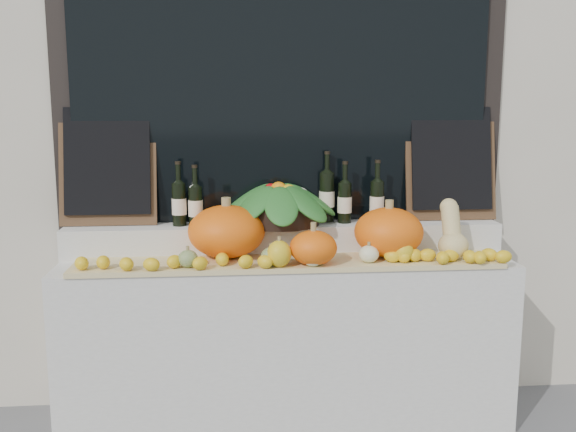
{
  "coord_description": "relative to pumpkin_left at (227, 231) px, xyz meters",
  "views": [
    {
      "loc": [
        -0.28,
        -1.67,
        1.67
      ],
      "look_at": [
        0.0,
        1.45,
        1.12
      ],
      "focal_mm": 40.0,
      "sensor_mm": 36.0,
      "label": 1
    }
  ],
  "objects": [
    {
      "name": "wine_bottle_near_left",
      "position": [
        -0.16,
        0.16,
        0.11
      ],
      "size": [
        0.08,
        0.08,
        0.32
      ],
      "color": "black",
      "rests_on": "rear_tier"
    },
    {
      "name": "lemon_heap",
      "position": [
        0.31,
        -0.21,
        -0.1
      ],
      "size": [
        2.2,
        0.16,
        0.06
      ],
      "primitive_type": null,
      "color": "yellow",
      "rests_on": "straw_bedding"
    },
    {
      "name": "wine_bottle_tall",
      "position": [
        0.54,
        0.22,
        0.14
      ],
      "size": [
        0.08,
        0.08,
        0.38
      ],
      "color": "black",
      "rests_on": "rear_tier"
    },
    {
      "name": "pumpkin_left",
      "position": [
        0.0,
        0.0,
        0.0
      ],
      "size": [
        0.48,
        0.48,
        0.26
      ],
      "primitive_type": "ellipsoid",
      "rotation": [
        0.0,
        0.0,
        -0.27
      ],
      "color": "orange",
      "rests_on": "straw_bedding"
    },
    {
      "name": "chalkboard_right",
      "position": [
        1.23,
        0.23,
        0.32
      ],
      "size": [
        0.5,
        0.14,
        0.61
      ],
      "rotation": [
        -0.19,
        0.0,
        0.0
      ],
      "color": "#4C331E",
      "rests_on": "rear_tier"
    },
    {
      "name": "pumpkin_center",
      "position": [
        0.42,
        -0.19,
        -0.05
      ],
      "size": [
        0.24,
        0.24,
        0.17
      ],
      "primitive_type": "ellipsoid",
      "rotation": [
        0.0,
        0.0,
        0.04
      ],
      "color": "orange",
      "rests_on": "straw_bedding"
    },
    {
      "name": "chalkboard_left",
      "position": [
        -0.61,
        0.23,
        0.32
      ],
      "size": [
        0.5,
        0.14,
        0.61
      ],
      "rotation": [
        -0.19,
        0.0,
        0.0
      ],
      "color": "#4C331E",
      "rests_on": "rear_tier"
    },
    {
      "name": "wine_bottle_near_right",
      "position": [
        0.63,
        0.17,
        0.12
      ],
      "size": [
        0.08,
        0.08,
        0.33
      ],
      "color": "black",
      "rests_on": "rear_tier"
    },
    {
      "name": "butternut_squash",
      "position": [
        1.13,
        -0.12,
        -0.01
      ],
      "size": [
        0.15,
        0.21,
        0.29
      ],
      "color": "#DBC481",
      "rests_on": "straw_bedding"
    },
    {
      "name": "decorative_gourds",
      "position": [
        0.39,
        -0.2,
        -0.08
      ],
      "size": [
        1.14,
        0.16,
        0.15
      ],
      "color": "#2C5A1B",
      "rests_on": "straw_bedding"
    },
    {
      "name": "display_sill",
      "position": [
        0.31,
        0.02,
        -0.6
      ],
      "size": [
        2.3,
        0.55,
        0.88
      ],
      "primitive_type": "cube",
      "color": "silver",
      "rests_on": "ground"
    },
    {
      "name": "wine_bottle_far_right",
      "position": [
        0.8,
        0.15,
        0.12
      ],
      "size": [
        0.08,
        0.08,
        0.34
      ],
      "color": "black",
      "rests_on": "rear_tier"
    },
    {
      "name": "pumpkin_right",
      "position": [
        0.82,
        -0.06,
        -0.01
      ],
      "size": [
        0.35,
        0.35,
        0.25
      ],
      "primitive_type": "ellipsoid",
      "rotation": [
        0.0,
        0.0,
        0.02
      ],
      "color": "orange",
      "rests_on": "straw_bedding"
    },
    {
      "name": "wine_bottle_far_left",
      "position": [
        -0.25,
        0.16,
        0.12
      ],
      "size": [
        0.08,
        0.08,
        0.34
      ],
      "color": "black",
      "rests_on": "rear_tier"
    },
    {
      "name": "storefront_facade",
      "position": [
        0.31,
        0.74,
        1.21
      ],
      "size": [
        7.0,
        0.94,
        4.5
      ],
      "color": "beige",
      "rests_on": "ground"
    },
    {
      "name": "straw_bedding",
      "position": [
        0.31,
        -0.1,
        -0.14
      ],
      "size": [
        2.1,
        0.32,
        0.02
      ],
      "primitive_type": "cube",
      "color": "tan",
      "rests_on": "display_sill"
    },
    {
      "name": "produce_bowl",
      "position": [
        0.27,
        0.16,
        0.11
      ],
      "size": [
        0.65,
        0.65,
        0.24
      ],
      "color": "black",
      "rests_on": "rear_tier"
    },
    {
      "name": "rear_tier",
      "position": [
        0.31,
        0.17,
        -0.08
      ],
      "size": [
        2.3,
        0.25,
        0.16
      ],
      "primitive_type": "cube",
      "color": "silver",
      "rests_on": "display_sill"
    }
  ]
}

